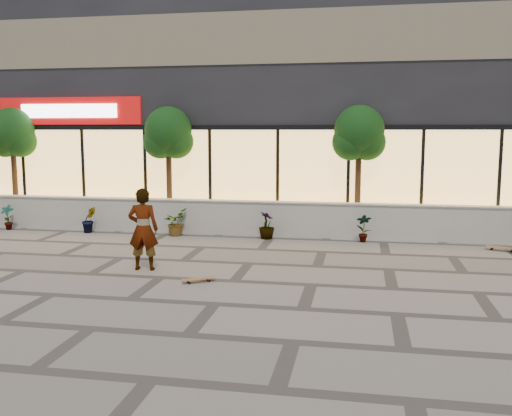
% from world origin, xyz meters
% --- Properties ---
extents(ground, '(80.00, 80.00, 0.00)m').
position_xyz_m(ground, '(0.00, 0.00, 0.00)').
color(ground, gray).
rests_on(ground, ground).
extents(planter_wall, '(22.00, 0.42, 1.04)m').
position_xyz_m(planter_wall, '(0.00, 7.00, 0.52)').
color(planter_wall, '#B9B7B0').
rests_on(planter_wall, ground).
extents(retail_building, '(24.00, 9.17, 8.50)m').
position_xyz_m(retail_building, '(-0.00, 12.49, 4.25)').
color(retail_building, black).
rests_on(retail_building, ground).
extents(shrub_a, '(0.43, 0.29, 0.81)m').
position_xyz_m(shrub_a, '(-8.50, 6.45, 0.41)').
color(shrub_a, '#143E13').
rests_on(shrub_a, ground).
extents(shrub_b, '(0.57, 0.57, 0.81)m').
position_xyz_m(shrub_b, '(-5.70, 6.45, 0.41)').
color(shrub_b, '#143E13').
rests_on(shrub_b, ground).
extents(shrub_c, '(0.68, 0.77, 0.81)m').
position_xyz_m(shrub_c, '(-2.90, 6.45, 0.41)').
color(shrub_c, '#143E13').
rests_on(shrub_c, ground).
extents(shrub_d, '(0.64, 0.64, 0.81)m').
position_xyz_m(shrub_d, '(-0.10, 6.45, 0.41)').
color(shrub_d, '#143E13').
rests_on(shrub_d, ground).
extents(shrub_e, '(0.46, 0.35, 0.81)m').
position_xyz_m(shrub_e, '(2.70, 6.45, 0.41)').
color(shrub_e, '#143E13').
rests_on(shrub_e, ground).
extents(tree_west, '(1.60, 1.50, 3.92)m').
position_xyz_m(tree_west, '(-9.00, 7.70, 2.99)').
color(tree_west, '#423117').
rests_on(tree_west, ground).
extents(tree_midwest, '(1.60, 1.50, 3.92)m').
position_xyz_m(tree_midwest, '(-3.50, 7.70, 2.99)').
color(tree_midwest, '#423117').
rests_on(tree_midwest, ground).
extents(tree_mideast, '(1.60, 1.50, 3.92)m').
position_xyz_m(tree_mideast, '(2.50, 7.70, 2.99)').
color(tree_mideast, '#423117').
rests_on(tree_mideast, ground).
extents(skater_center, '(0.74, 0.53, 1.88)m').
position_xyz_m(skater_center, '(-2.24, 2.24, 0.94)').
color(skater_center, silver).
rests_on(skater_center, ground).
extents(skateboard_center, '(0.69, 0.53, 0.08)m').
position_xyz_m(skateboard_center, '(-0.71, 1.40, 0.07)').
color(skateboard_center, brown).
rests_on(skateboard_center, ground).
extents(skateboard_right_near, '(0.83, 0.50, 0.10)m').
position_xyz_m(skateboard_right_near, '(6.29, 5.88, 0.08)').
color(skateboard_right_near, olive).
rests_on(skateboard_right_near, ground).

